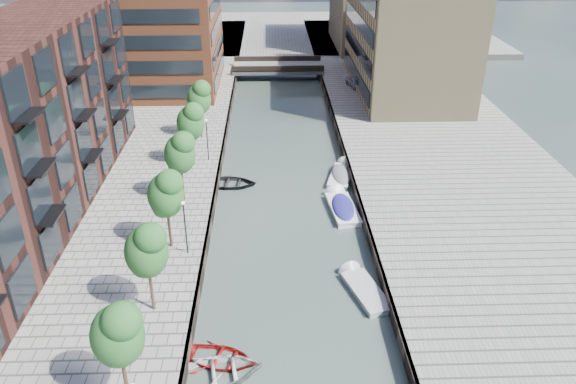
{
  "coord_description": "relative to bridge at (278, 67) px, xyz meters",
  "views": [
    {
      "loc": [
        -1.27,
        -9.24,
        23.01
      ],
      "look_at": [
        0.0,
        28.25,
        3.5
      ],
      "focal_mm": 35.0,
      "sensor_mm": 36.0,
      "label": 1
    }
  ],
  "objects": [
    {
      "name": "lamp_2",
      "position": [
        -7.2,
        -32.0,
        2.12
      ],
      "size": [
        0.24,
        0.24,
        4.12
      ],
      "color": "black",
      "rests_on": "quay_left"
    },
    {
      "name": "sloop_2",
      "position": [
        -4.23,
        -57.55,
        -1.39
      ],
      "size": [
        4.77,
        3.98,
        0.85
      ],
      "primitive_type": "imported",
      "rotation": [
        0.0,
        0.0,
        1.28
      ],
      "color": "maroon",
      "rests_on": "ground"
    },
    {
      "name": "tree_2",
      "position": [
        -8.5,
        -54.0,
        3.92
      ],
      "size": [
        2.5,
        2.5,
        5.95
      ],
      "color": "#382619",
      "rests_on": "quay_left"
    },
    {
      "name": "water",
      "position": [
        0.0,
        -32.0,
        -1.39
      ],
      "size": [
        300.0,
        300.0,
        0.0
      ],
      "primitive_type": "plane",
      "color": "#38473F",
      "rests_on": "ground"
    },
    {
      "name": "tree_5",
      "position": [
        -8.5,
        -33.0,
        3.92
      ],
      "size": [
        2.5,
        2.5,
        5.95
      ],
      "color": "#382619",
      "rests_on": "quay_left"
    },
    {
      "name": "tree_4",
      "position": [
        -8.5,
        -40.0,
        3.92
      ],
      "size": [
        2.5,
        2.5,
        5.95
      ],
      "color": "#382619",
      "rests_on": "quay_left"
    },
    {
      "name": "quay_wall_left",
      "position": [
        -6.1,
        -32.0,
        -0.89
      ],
      "size": [
        0.25,
        140.0,
        1.0
      ],
      "primitive_type": "cube",
      "color": "#332823",
      "rests_on": "ground"
    },
    {
      "name": "motorboat_4",
      "position": [
        5.39,
        -34.01,
        -1.17
      ],
      "size": [
        3.2,
        5.69,
        1.8
      ],
      "color": "white",
      "rests_on": "ground"
    },
    {
      "name": "bridge",
      "position": [
        0.0,
        0.0,
        0.0
      ],
      "size": [
        13.0,
        6.0,
        1.3
      ],
      "color": "gray",
      "rests_on": "ground"
    },
    {
      "name": "car",
      "position": [
        10.1,
        -8.93,
        0.27
      ],
      "size": [
        2.51,
        4.16,
        1.32
      ],
      "primitive_type": "imported",
      "rotation": [
        0.0,
        0.0,
        0.26
      ],
      "color": "#929697",
      "rests_on": "quay_right"
    },
    {
      "name": "apartment_block",
      "position": [
        -20.0,
        -42.0,
        6.61
      ],
      "size": [
        8.0,
        38.0,
        14.0
      ],
      "primitive_type": "cube",
      "color": "black",
      "rests_on": "quay_left"
    },
    {
      "name": "sloop_4",
      "position": [
        -5.0,
        -35.6,
        -1.39
      ],
      "size": [
        5.21,
        3.96,
        1.01
      ],
      "primitive_type": "imported",
      "rotation": [
        0.0,
        0.0,
        1.47
      ],
      "color": "black",
      "rests_on": "ground"
    },
    {
      "name": "tree_3",
      "position": [
        -8.5,
        -47.0,
        3.92
      ],
      "size": [
        2.5,
        2.5,
        5.95
      ],
      "color": "#382619",
      "rests_on": "quay_left"
    },
    {
      "name": "far_closure",
      "position": [
        0.0,
        28.0,
        -0.89
      ],
      "size": [
        80.0,
        40.0,
        1.0
      ],
      "primitive_type": "cube",
      "color": "gray",
      "rests_on": "ground"
    },
    {
      "name": "motorboat_3",
      "position": [
        4.6,
        -40.27,
        -1.16
      ],
      "size": [
        2.56,
        5.91,
        1.91
      ],
      "color": "white",
      "rests_on": "ground"
    },
    {
      "name": "tan_block_near",
      "position": [
        16.0,
        -10.0,
        6.61
      ],
      "size": [
        12.0,
        25.0,
        14.0
      ],
      "primitive_type": "cube",
      "color": "tan",
      "rests_on": "quay_right"
    },
    {
      "name": "motorboat_2",
      "position": [
        4.68,
        -51.21,
        -1.29
      ],
      "size": [
        3.09,
        5.29,
        1.67
      ],
      "color": "#BABAB8",
      "rests_on": "ground"
    },
    {
      "name": "tree_6",
      "position": [
        -8.5,
        -26.0,
        3.92
      ],
      "size": [
        2.5,
        2.5,
        5.95
      ],
      "color": "#382619",
      "rests_on": "quay_left"
    },
    {
      "name": "sloop_3",
      "position": [
        -4.24,
        -58.66,
        -1.39
      ],
      "size": [
        5.59,
        4.45,
        1.04
      ],
      "primitive_type": "imported",
      "rotation": [
        0.0,
        0.0,
        1.76
      ],
      "color": "silver",
      "rests_on": "ground"
    },
    {
      "name": "quay_wall_right",
      "position": [
        6.1,
        -32.0,
        -0.89
      ],
      "size": [
        0.25,
        140.0,
        1.0
      ],
      "primitive_type": "cube",
      "color": "#332823",
      "rests_on": "ground"
    },
    {
      "name": "tree_1",
      "position": [
        -8.5,
        -61.0,
        3.92
      ],
      "size": [
        2.5,
        2.5,
        5.95
      ],
      "color": "#382619",
      "rests_on": "quay_left"
    },
    {
      "name": "lamp_1",
      "position": [
        -7.2,
        -48.0,
        2.12
      ],
      "size": [
        0.24,
        0.24,
        4.12
      ],
      "color": "black",
      "rests_on": "quay_left"
    },
    {
      "name": "quay_right",
      "position": [
        16.0,
        -32.0,
        -0.89
      ],
      "size": [
        20.0,
        140.0,
        1.0
      ],
      "primitive_type": "cube",
      "color": "gray",
      "rests_on": "ground"
    }
  ]
}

